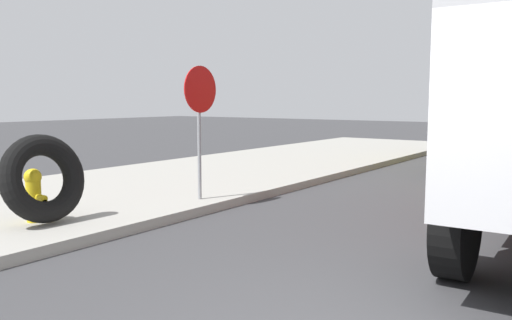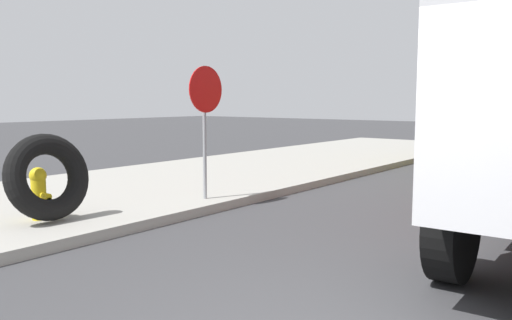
# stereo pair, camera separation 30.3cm
# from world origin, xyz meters

# --- Properties ---
(fire_hydrant) EXTENTS (0.23, 0.52, 0.73)m
(fire_hydrant) POSITION_xyz_m (0.80, 5.17, 0.54)
(fire_hydrant) COLOR yellow
(fire_hydrant) RESTS_ON sidewalk_curb
(loose_tire) EXTENTS (1.21, 0.58, 1.22)m
(loose_tire) POSITION_xyz_m (0.81, 4.96, 0.76)
(loose_tire) COLOR black
(loose_tire) RESTS_ON sidewalk_curb
(stop_sign) EXTENTS (0.76, 0.08, 2.20)m
(stop_sign) POSITION_xyz_m (3.34, 4.42, 1.67)
(stop_sign) COLOR gray
(stop_sign) RESTS_ON sidewalk_curb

